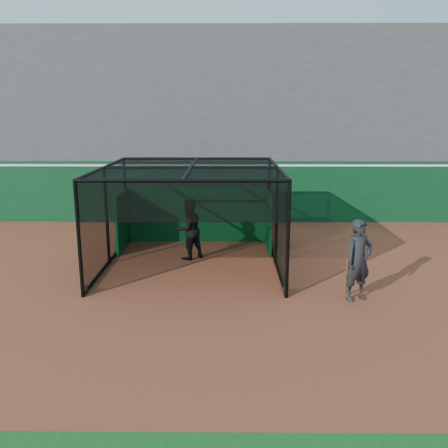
{
  "coord_description": "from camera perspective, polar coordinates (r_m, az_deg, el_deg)",
  "views": [
    {
      "loc": [
        1.23,
        -10.86,
        4.44
      ],
      "look_at": [
        1.13,
        2.0,
        1.4
      ],
      "focal_mm": 38.0,
      "sensor_mm": 36.0,
      "label": 1
    }
  ],
  "objects": [
    {
      "name": "outfield_wall",
      "position": [
        19.66,
        -3.15,
        4.05
      ],
      "size": [
        50.0,
        0.5,
        2.5
      ],
      "color": "#0A3B1C",
      "rests_on": "ground"
    },
    {
      "name": "batter",
      "position": [
        14.6,
        -4.27,
        -0.61
      ],
      "size": [
        1.16,
        1.13,
        1.88
      ],
      "primitive_type": "imported",
      "rotation": [
        0.0,
        0.0,
        3.82
      ],
      "color": "black",
      "rests_on": "ground"
    },
    {
      "name": "ground",
      "position": [
        11.8,
        -5.64,
        -8.88
      ],
      "size": [
        120.0,
        120.0,
        0.0
      ],
      "primitive_type": "plane",
      "color": "brown",
      "rests_on": "ground"
    },
    {
      "name": "grandstand",
      "position": [
        23.17,
        -2.66,
        13.38
      ],
      "size": [
        50.0,
        7.85,
        8.95
      ],
      "color": "#4C4C4F",
      "rests_on": "ground"
    },
    {
      "name": "on_deck_player",
      "position": [
        11.8,
        15.89,
        -4.22
      ],
      "size": [
        0.86,
        0.74,
        1.99
      ],
      "color": "black",
      "rests_on": "ground"
    },
    {
      "name": "batting_cage",
      "position": [
        13.98,
        -3.92,
        0.89
      ],
      "size": [
        5.1,
        5.43,
        2.89
      ],
      "color": "black",
      "rests_on": "ground"
    }
  ]
}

